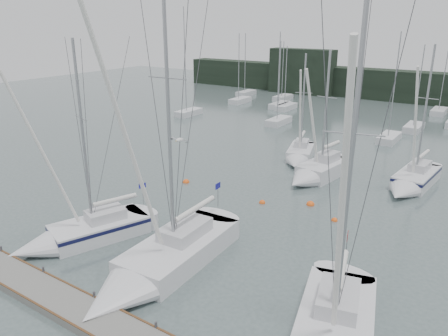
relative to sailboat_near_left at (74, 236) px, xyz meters
The scene contains 15 objects.
ground 7.79m from the sailboat_near_left, ahead, with size 160.00×160.00×0.00m, color #4D5E5C.
dock 8.87m from the sailboat_near_left, 29.21° to the right, with size 24.00×2.00×0.40m, color slate.
far_treeline 63.18m from the sailboat_near_left, 82.96° to the left, with size 90.00×4.00×5.00m, color black.
far_building_left 62.00m from the sailboat_near_left, 101.43° to the left, with size 12.00×3.00×8.00m, color black.
mast_forest 47.47m from the sailboat_near_left, 76.93° to the left, with size 58.13×26.67×14.79m.
sailboat_near_left is the anchor object (origin of this frame).
sailboat_near_center 6.62m from the sailboat_near_left, ahead, with size 3.83×11.71×17.72m.
sailboat_mid_b 23.31m from the sailboat_near_left, 78.70° to the left, with size 4.02×6.95×10.89m.
sailboat_mid_c 20.44m from the sailboat_near_left, 67.26° to the left, with size 3.71×7.84×11.67m.
sailboat_mid_d 26.10m from the sailboat_near_left, 54.34° to the left, with size 3.24×8.30×12.19m.
buoy_a 13.65m from the sailboat_near_left, 61.33° to the left, with size 0.48×0.48×0.48m, color #F75915.
buoy_b 16.77m from the sailboat_near_left, 54.56° to the left, with size 0.61×0.61×0.61m, color #F75915.
buoy_c 12.26m from the sailboat_near_left, 94.52° to the left, with size 0.57×0.57×0.57m, color #F75915.
seagull 11.01m from the sailboat_near_left, ahead, with size 0.98×0.44×0.19m.
buoy_d 17.15m from the sailboat_near_left, 44.74° to the left, with size 0.44×0.44×0.44m, color #F75915.
Camera 1 is at (13.22, -15.51, 13.20)m, focal length 35.00 mm.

